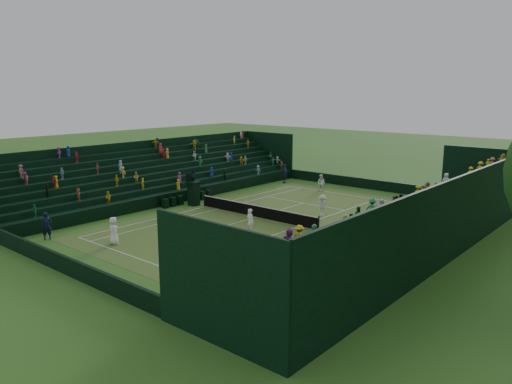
# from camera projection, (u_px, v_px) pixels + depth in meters

# --- Properties ---
(ground) EXTENTS (160.00, 160.00, 0.00)m
(ground) POSITION_uv_depth(u_px,v_px,m) (256.00, 217.00, 38.71)
(ground) COLOR #386720
(ground) RESTS_ON ground
(court_surface) EXTENTS (12.97, 26.77, 0.01)m
(court_surface) POSITION_uv_depth(u_px,v_px,m) (256.00, 217.00, 38.71)
(court_surface) COLOR #3B7D29
(court_surface) RESTS_ON ground
(perimeter_wall_north) EXTENTS (17.17, 0.20, 1.00)m
(perimeter_wall_north) POSITION_uv_depth(u_px,v_px,m) (358.00, 183.00, 50.44)
(perimeter_wall_north) COLOR black
(perimeter_wall_north) RESTS_ON ground
(perimeter_wall_south) EXTENTS (17.17, 0.20, 1.00)m
(perimeter_wall_south) POSITION_uv_depth(u_px,v_px,m) (64.00, 264.00, 26.79)
(perimeter_wall_south) COLOR black
(perimeter_wall_south) RESTS_ON ground
(perimeter_wall_east) EXTENTS (0.20, 31.77, 1.00)m
(perimeter_wall_east) POSITION_uv_depth(u_px,v_px,m) (353.00, 231.00, 33.21)
(perimeter_wall_east) COLOR black
(perimeter_wall_east) RESTS_ON ground
(perimeter_wall_west) EXTENTS (0.20, 31.77, 1.00)m
(perimeter_wall_west) POSITION_uv_depth(u_px,v_px,m) (183.00, 196.00, 44.02)
(perimeter_wall_west) COLOR black
(perimeter_wall_west) RESTS_ON ground
(north_grandstand) EXTENTS (6.60, 32.00, 4.90)m
(north_grandstand) POSITION_uv_depth(u_px,v_px,m) (414.00, 226.00, 30.34)
(north_grandstand) COLOR black
(north_grandstand) RESTS_ON ground
(south_grandstand) EXTENTS (6.60, 32.00, 4.90)m
(south_grandstand) POSITION_uv_depth(u_px,v_px,m) (153.00, 179.00, 46.46)
(south_grandstand) COLOR black
(south_grandstand) RESTS_ON ground
(tennis_net) EXTENTS (11.67, 0.10, 1.06)m
(tennis_net) POSITION_uv_depth(u_px,v_px,m) (256.00, 211.00, 38.61)
(tennis_net) COLOR black
(tennis_net) RESTS_ON ground
(umpire_chair) EXTENTS (0.98, 0.98, 3.08)m
(umpire_chair) POSITION_uv_depth(u_px,v_px,m) (193.00, 190.00, 42.42)
(umpire_chair) COLOR black
(umpire_chair) RESTS_ON ground
(courtside_chairs) EXTENTS (0.52, 5.49, 1.12)m
(courtside_chairs) POSITION_uv_depth(u_px,v_px,m) (188.00, 198.00, 43.54)
(courtside_chairs) COLOR black
(courtside_chairs) RESTS_ON ground
(player_near_west) EXTENTS (0.99, 0.77, 1.80)m
(player_near_west) POSITION_uv_depth(u_px,v_px,m) (114.00, 231.00, 31.74)
(player_near_west) COLOR white
(player_near_west) RESTS_ON ground
(player_near_east) EXTENTS (0.68, 0.47, 1.79)m
(player_near_east) POSITION_uv_depth(u_px,v_px,m) (250.00, 221.00, 34.05)
(player_near_east) COLOR white
(player_near_east) RESTS_ON ground
(player_far_west) EXTENTS (0.84, 0.66, 1.70)m
(player_far_west) POSITION_uv_depth(u_px,v_px,m) (321.00, 183.00, 48.21)
(player_far_west) COLOR white
(player_far_west) RESTS_ON ground
(player_far_east) EXTENTS (1.23, 1.18, 1.67)m
(player_far_east) POSITION_uv_depth(u_px,v_px,m) (322.00, 205.00, 39.00)
(player_far_east) COLOR silver
(player_far_east) RESTS_ON ground
(line_judge_north) EXTENTS (0.63, 0.82, 2.03)m
(line_judge_north) POSITION_uv_depth(u_px,v_px,m) (285.00, 174.00, 52.74)
(line_judge_north) COLOR black
(line_judge_north) RESTS_ON ground
(line_judge_south) EXTENTS (0.60, 0.76, 1.84)m
(line_judge_south) POSITION_uv_depth(u_px,v_px,m) (47.00, 226.00, 32.80)
(line_judge_south) COLOR black
(line_judge_south) RESTS_ON ground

